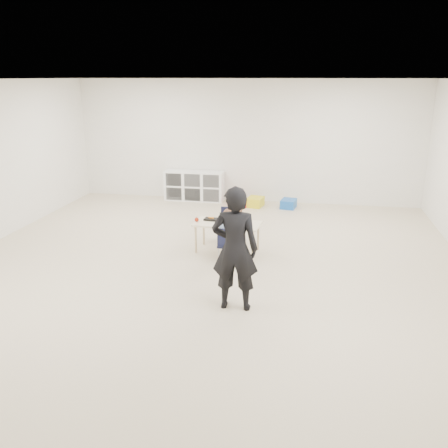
% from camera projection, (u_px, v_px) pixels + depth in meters
% --- Properties ---
extents(room, '(9.00, 9.02, 2.80)m').
position_uv_depth(room, '(202.00, 182.00, 6.73)').
color(room, beige).
rests_on(room, ground).
extents(table, '(1.14, 0.64, 0.50)m').
position_uv_depth(table, '(227.00, 237.00, 7.98)').
color(table, beige).
rests_on(table, ground).
extents(chair_near, '(0.32, 0.30, 0.60)m').
position_uv_depth(chair_near, '(228.00, 245.00, 7.47)').
color(chair_near, black).
rests_on(chair_near, ground).
extents(chair_far, '(0.32, 0.30, 0.60)m').
position_uv_depth(chair_far, '(227.00, 225.00, 8.46)').
color(chair_far, black).
rests_on(chair_far, ground).
extents(child, '(0.44, 0.44, 0.95)m').
position_uv_depth(child, '(228.00, 234.00, 7.42)').
color(child, '#A2BADB').
rests_on(child, chair_near).
extents(lunch_tray_near, '(0.23, 0.18, 0.03)m').
position_uv_depth(lunch_tray_near, '(233.00, 222.00, 7.92)').
color(lunch_tray_near, black).
rests_on(lunch_tray_near, table).
extents(lunch_tray_far, '(0.23, 0.18, 0.03)m').
position_uv_depth(lunch_tray_far, '(211.00, 219.00, 8.06)').
color(lunch_tray_far, black).
rests_on(lunch_tray_far, table).
extents(milk_carton, '(0.08, 0.08, 0.10)m').
position_uv_depth(milk_carton, '(226.00, 222.00, 7.77)').
color(milk_carton, white).
rests_on(milk_carton, table).
extents(bread_roll, '(0.09, 0.09, 0.07)m').
position_uv_depth(bread_roll, '(244.00, 224.00, 7.75)').
color(bread_roll, tan).
rests_on(bread_roll, table).
extents(apple_near, '(0.07, 0.07, 0.07)m').
position_uv_depth(apple_near, '(219.00, 219.00, 7.99)').
color(apple_near, maroon).
rests_on(apple_near, table).
extents(apple_far, '(0.07, 0.07, 0.07)m').
position_uv_depth(apple_far, '(197.00, 220.00, 7.96)').
color(apple_far, maroon).
rests_on(apple_far, table).
extents(cubby_shelf, '(1.40, 0.40, 0.70)m').
position_uv_depth(cubby_shelf, '(194.00, 186.00, 11.27)').
color(cubby_shelf, white).
rests_on(cubby_shelf, ground).
extents(adult, '(0.59, 0.40, 1.60)m').
position_uv_depth(adult, '(235.00, 249.00, 5.86)').
color(adult, black).
rests_on(adult, ground).
extents(bin_red, '(0.43, 0.52, 0.23)m').
position_uv_depth(bin_red, '(238.00, 201.00, 10.86)').
color(bin_red, red).
rests_on(bin_red, ground).
extents(bin_yellow, '(0.40, 0.48, 0.21)m').
position_uv_depth(bin_yellow, '(255.00, 202.00, 10.80)').
color(bin_yellow, yellow).
rests_on(bin_yellow, ground).
extents(bin_blue, '(0.37, 0.44, 0.20)m').
position_uv_depth(bin_blue, '(289.00, 204.00, 10.67)').
color(bin_blue, '#1753AC').
rests_on(bin_blue, ground).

